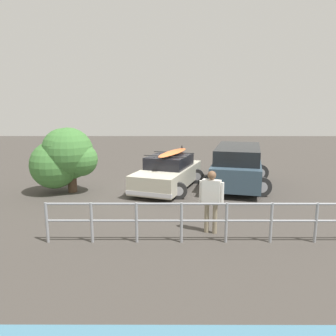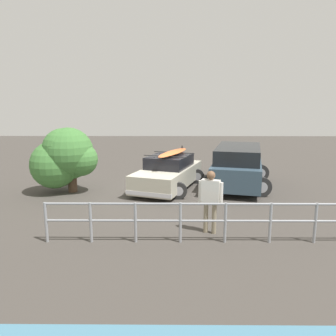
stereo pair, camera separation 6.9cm
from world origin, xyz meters
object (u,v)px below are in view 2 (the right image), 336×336
Objects in this scene: suv_car at (238,166)px; bush_near_left at (65,157)px; sedan_car at (169,173)px; person_bystander at (210,196)px.

suv_car is 1.83× the size of bush_near_left.
sedan_car is 2.83m from suv_car.
suv_car is 6.76m from bush_near_left.
suv_car is at bearing -109.04° from person_bystander.
bush_near_left is at bearing -38.43° from person_bystander.
person_bystander is (1.70, 4.92, 0.13)m from suv_car.
bush_near_left reaches higher than suv_car.
suv_car is at bearing -173.77° from sedan_car.
bush_near_left reaches higher than person_bystander.
bush_near_left reaches higher than sedan_car.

